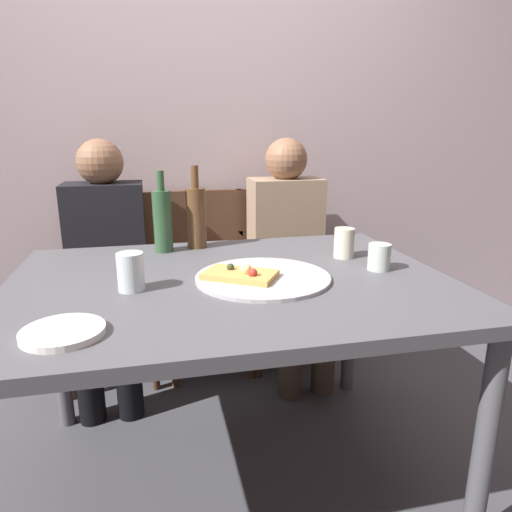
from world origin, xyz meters
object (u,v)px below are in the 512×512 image
object	(u,v)px
wine_glass	(344,243)
dining_table	(231,301)
wine_bottle	(196,216)
pizza_slice_last	(241,274)
chair_middle	(205,267)
chair_left	(111,273)
guest_in_sweater	(106,257)
tumbler_near	(131,272)
guest_in_beanie	(290,246)
tumbler_far	(379,257)
beer_bottle	(163,220)
pizza_tray	(263,278)
table_knife	(130,263)
chair_right	(281,262)
plate_stack	(63,332)

from	to	relation	value
wine_glass	dining_table	bearing A→B (deg)	-161.16
dining_table	wine_bottle	world-z (taller)	wine_bottle
pizza_slice_last	chair_middle	world-z (taller)	chair_middle
chair_left	chair_middle	bearing A→B (deg)	-180.00
chair_left	guest_in_sweater	world-z (taller)	guest_in_sweater
wine_bottle	wine_glass	size ratio (longest dim) A/B	2.96
tumbler_near	guest_in_beanie	size ratio (longest dim) A/B	0.10
guest_in_sweater	tumbler_far	bearing A→B (deg)	140.85
pizza_slice_last	beer_bottle	world-z (taller)	beer_bottle
pizza_tray	pizza_slice_last	bearing A→B (deg)	-176.80
guest_in_beanie	tumbler_near	bearing A→B (deg)	47.69
guest_in_sweater	wine_glass	bearing A→B (deg)	146.08
wine_bottle	guest_in_sweater	distance (m)	0.57
beer_bottle	chair_middle	bearing A→B (deg)	67.64
chair_middle	guest_in_sweater	distance (m)	0.51
table_knife	chair_right	world-z (taller)	chair_right
chair_middle	dining_table	bearing A→B (deg)	88.76
tumbler_far	plate_stack	xyz separation A→B (m)	(-0.96, -0.31, -0.04)
tumbler_near	guest_in_beanie	bearing A→B (deg)	47.69
chair_left	chair_right	distance (m)	0.88
guest_in_sweater	guest_in_beanie	world-z (taller)	same
wine_bottle	chair_left	xyz separation A→B (m)	(-0.39, 0.49, -0.36)
beer_bottle	guest_in_sweater	bearing A→B (deg)	124.66
pizza_tray	tumbler_far	size ratio (longest dim) A/B	4.79
pizza_tray	chair_right	distance (m)	1.03
dining_table	chair_middle	size ratio (longest dim) A/B	1.55
plate_stack	dining_table	bearing A→B (deg)	36.35
tumbler_far	beer_bottle	bearing A→B (deg)	149.80
wine_glass	chair_left	xyz separation A→B (m)	(-0.91, 0.76, -0.29)
pizza_tray	guest_in_sweater	bearing A→B (deg)	124.73
guest_in_beanie	chair_right	bearing A→B (deg)	-90.00
pizza_tray	chair_left	world-z (taller)	chair_left
plate_stack	guest_in_sweater	size ratio (longest dim) A/B	0.16
dining_table	table_knife	size ratio (longest dim) A/B	6.34
beer_bottle	guest_in_beanie	xyz separation A→B (m)	(0.63, 0.37, -0.23)
chair_middle	chair_left	bearing A→B (deg)	0.00
beer_bottle	guest_in_sweater	size ratio (longest dim) A/B	0.27
plate_stack	chair_left	xyz separation A→B (m)	(-0.00, 1.25, -0.24)
chair_right	chair_left	bearing A→B (deg)	0.00
pizza_tray	beer_bottle	bearing A→B (deg)	124.80
chair_middle	guest_in_beanie	bearing A→B (deg)	159.78
wine_bottle	guest_in_beanie	size ratio (longest dim) A/B	0.28
wine_bottle	guest_in_beanie	world-z (taller)	guest_in_beanie
tumbler_far	chair_middle	xyz separation A→B (m)	(-0.49, 0.93, -0.28)
pizza_tray	tumbler_near	bearing A→B (deg)	-178.39
pizza_tray	chair_left	distance (m)	1.12
wine_bottle	plate_stack	xyz separation A→B (m)	(-0.39, -0.76, -0.12)
wine_bottle	guest_in_beanie	bearing A→B (deg)	34.24
pizza_slice_last	wine_glass	world-z (taller)	wine_glass
tumbler_near	guest_in_beanie	xyz separation A→B (m)	(0.74, 0.81, -0.17)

